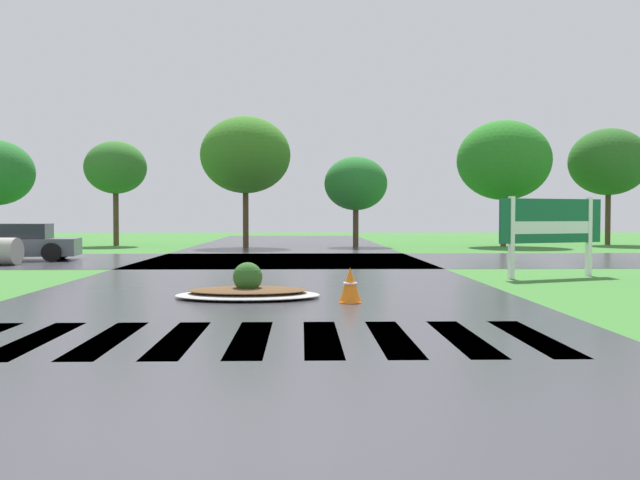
{
  "coord_description": "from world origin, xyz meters",
  "views": [
    {
      "loc": [
        0.65,
        -4.93,
        1.56
      ],
      "look_at": [
        1.04,
        10.45,
        1.03
      ],
      "focal_mm": 40.2,
      "sensor_mm": 36.0,
      "label": 1
    }
  ],
  "objects_px": {
    "estate_billboard": "(551,224)",
    "traffic_cone": "(350,286)",
    "car_silver_hatch": "(13,244)",
    "median_island": "(248,291)"
  },
  "relations": [
    {
      "from": "car_silver_hatch",
      "to": "estate_billboard",
      "type": "bearing_deg",
      "value": 148.36
    },
    {
      "from": "median_island",
      "to": "traffic_cone",
      "type": "distance_m",
      "value": 2.05
    },
    {
      "from": "median_island",
      "to": "estate_billboard",
      "type": "bearing_deg",
      "value": 30.68
    },
    {
      "from": "estate_billboard",
      "to": "car_silver_hatch",
      "type": "bearing_deg",
      "value": -45.04
    },
    {
      "from": "estate_billboard",
      "to": "traffic_cone",
      "type": "relative_size",
      "value": 4.61
    },
    {
      "from": "median_island",
      "to": "car_silver_hatch",
      "type": "height_order",
      "value": "car_silver_hatch"
    },
    {
      "from": "car_silver_hatch",
      "to": "traffic_cone",
      "type": "relative_size",
      "value": 7.35
    },
    {
      "from": "estate_billboard",
      "to": "median_island",
      "type": "distance_m",
      "value": 8.57
    },
    {
      "from": "traffic_cone",
      "to": "estate_billboard",
      "type": "bearing_deg",
      "value": 43.35
    },
    {
      "from": "car_silver_hatch",
      "to": "traffic_cone",
      "type": "bearing_deg",
      "value": 123.61
    }
  ]
}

